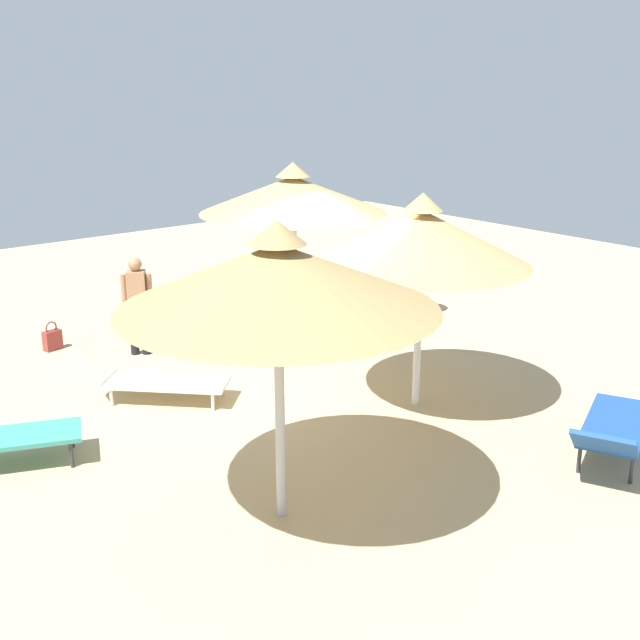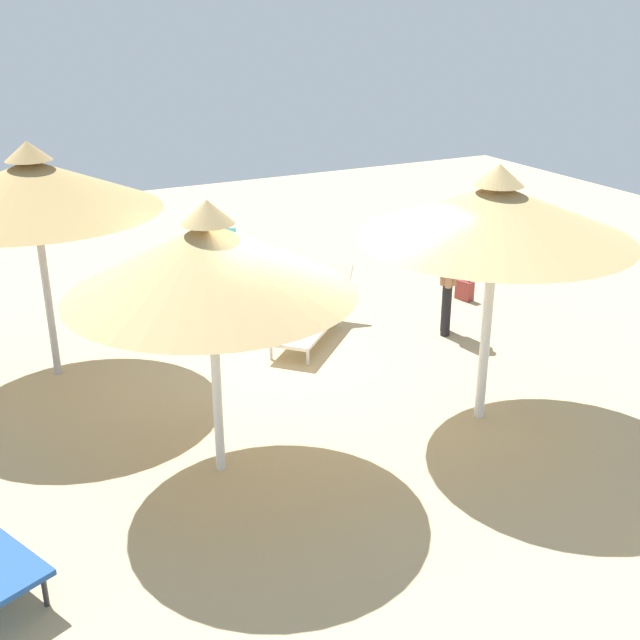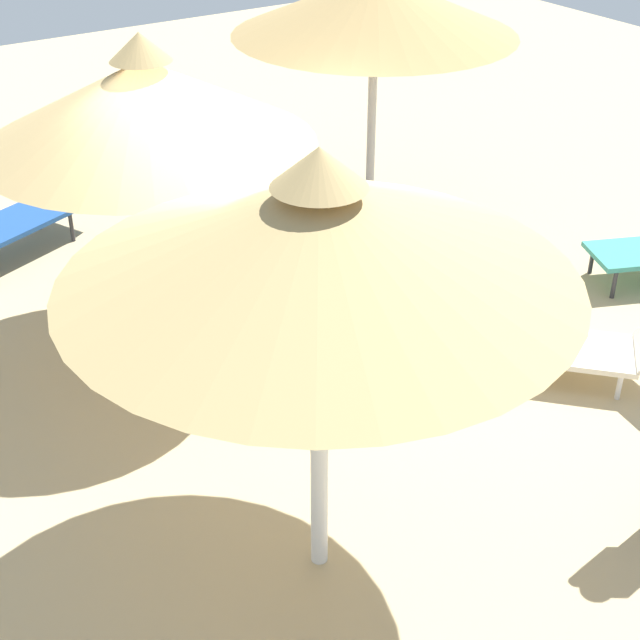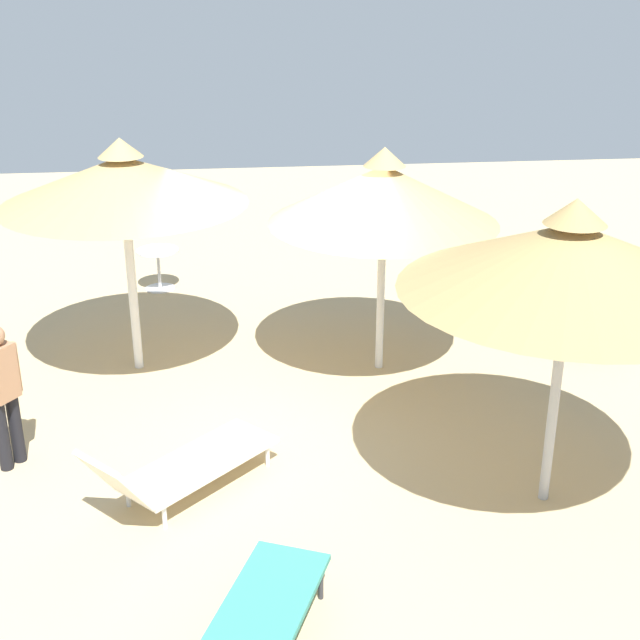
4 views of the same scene
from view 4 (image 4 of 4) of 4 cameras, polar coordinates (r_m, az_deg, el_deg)
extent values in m
cube|color=tan|center=(10.28, -2.31, -5.08)|extent=(24.00, 24.00, 0.10)
cylinder|color=white|center=(10.49, 4.02, 2.33)|extent=(0.09, 0.09, 2.19)
cone|color=tan|center=(10.16, 4.19, 8.22)|extent=(2.71, 2.71, 0.68)
cone|color=tan|center=(10.06, 4.26, 10.64)|extent=(0.49, 0.49, 0.22)
cylinder|color=#B2B2B7|center=(8.07, 15.23, -3.93)|extent=(0.09, 0.09, 2.45)
cone|color=tan|center=(7.64, 16.12, 3.96)|extent=(2.94, 2.94, 0.60)
cone|color=tan|center=(7.52, 16.45, 6.85)|extent=(0.53, 0.53, 0.22)
cylinder|color=white|center=(10.66, -12.28, 3.00)|extent=(0.11, 0.11, 2.48)
cone|color=tan|center=(10.34, -12.79, 8.92)|extent=(2.88, 2.88, 0.56)
cone|color=tan|center=(10.26, -12.98, 10.97)|extent=(0.52, 0.52, 0.22)
cube|color=teal|center=(6.70, -3.76, -18.48)|extent=(1.60, 1.14, 0.05)
cylinder|color=#2D2D33|center=(7.33, -3.94, -16.07)|extent=(0.04, 0.04, 0.30)
cylinder|color=#2D2D33|center=(7.20, 0.05, -16.84)|extent=(0.04, 0.04, 0.30)
cube|color=#1E478C|center=(12.03, 14.67, 0.55)|extent=(1.70, 1.20, 0.05)
cylinder|color=#2D2D33|center=(12.37, 11.60, 0.51)|extent=(0.04, 0.04, 0.33)
cylinder|color=#2D2D33|center=(12.71, 13.43, 0.95)|extent=(0.04, 0.04, 0.33)
cylinder|color=#2D2D33|center=(11.50, 15.85, -1.66)|extent=(0.04, 0.04, 0.33)
cylinder|color=#2D2D33|center=(11.86, 17.69, -1.12)|extent=(0.04, 0.04, 0.33)
cube|color=#1E478C|center=(11.30, 18.31, -0.21)|extent=(0.72, 0.78, 0.40)
cube|color=silver|center=(8.52, -7.89, -9.20)|extent=(1.55, 1.58, 0.05)
cylinder|color=silver|center=(9.14, -5.82, -7.75)|extent=(0.04, 0.04, 0.24)
cylinder|color=silver|center=(8.83, -3.46, -8.87)|extent=(0.04, 0.04, 0.24)
cylinder|color=silver|center=(8.42, -12.47, -11.15)|extent=(0.04, 0.04, 0.24)
cylinder|color=silver|center=(8.08, -10.15, -12.55)|extent=(0.04, 0.04, 0.24)
cube|color=silver|center=(7.87, -13.30, -10.18)|extent=(0.71, 0.71, 0.54)
cylinder|color=black|center=(9.19, -20.10, -7.12)|extent=(0.13, 0.13, 0.75)
cylinder|color=black|center=(9.29, -19.32, -6.68)|extent=(0.13, 0.13, 0.75)
cube|color=#A57554|center=(8.95, -20.25, -3.23)|extent=(0.35, 0.34, 0.56)
cylinder|color=#A57554|center=(9.07, -19.37, -2.94)|extent=(0.09, 0.09, 0.52)
cylinder|color=silver|center=(13.48, -10.60, 4.50)|extent=(0.64, 0.64, 0.02)
cylinder|color=silver|center=(13.58, -10.51, 3.23)|extent=(0.05, 0.05, 0.61)
cylinder|color=silver|center=(13.68, -10.42, 2.06)|extent=(0.45, 0.45, 0.02)
camera|label=1|loc=(8.74, 66.26, 5.11)|focal=44.21mm
camera|label=2|loc=(16.70, 8.29, 21.24)|focal=44.44mm
camera|label=3|loc=(13.35, -29.45, 19.11)|focal=52.22mm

